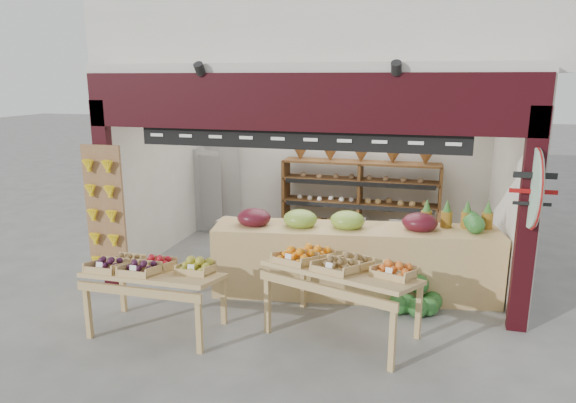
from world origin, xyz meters
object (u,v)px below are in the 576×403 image
(mid_counter, at_px, (353,258))
(display_table_left, at_px, (149,270))
(cardboard_stack, at_px, (245,248))
(watermelon_pile, at_px, (415,298))
(refrigerator, at_px, (217,190))
(display_table_right, at_px, (339,267))
(back_shelving, at_px, (360,183))

(mid_counter, relative_size, display_table_left, 2.60)
(cardboard_stack, height_order, display_table_left, display_table_left)
(mid_counter, xyz_separation_m, watermelon_pile, (0.86, -0.31, -0.35))
(refrigerator, relative_size, mid_counter, 0.42)
(display_table_right, distance_m, watermelon_pile, 1.38)
(back_shelving, distance_m, display_table_right, 3.55)
(refrigerator, xyz_separation_m, display_table_left, (0.84, -4.06, -0.07))
(display_table_right, bearing_deg, cardboard_stack, 134.35)
(refrigerator, relative_size, watermelon_pile, 2.41)
(back_shelving, distance_m, cardboard_stack, 2.45)
(refrigerator, xyz_separation_m, cardboard_stack, (1.18, -1.71, -0.54))
(display_table_right, height_order, watermelon_pile, display_table_right)
(refrigerator, xyz_separation_m, mid_counter, (3.01, -2.41, -0.29))
(cardboard_stack, distance_m, mid_counter, 1.98)
(watermelon_pile, bearing_deg, cardboard_stack, 159.41)
(back_shelving, xyz_separation_m, cardboard_stack, (-1.61, -1.65, -0.83))
(cardboard_stack, distance_m, watermelon_pile, 2.88)
(mid_counter, bearing_deg, watermelon_pile, -19.78)
(cardboard_stack, bearing_deg, refrigerator, 124.56)
(back_shelving, xyz_separation_m, display_table_right, (0.22, -3.53, -0.28))
(display_table_left, distance_m, display_table_right, 2.23)
(refrigerator, bearing_deg, back_shelving, 14.54)
(back_shelving, height_order, refrigerator, back_shelving)
(display_table_left, bearing_deg, mid_counter, 37.25)
(back_shelving, bearing_deg, cardboard_stack, -134.24)
(refrigerator, bearing_deg, mid_counter, -23.05)
(refrigerator, height_order, display_table_right, refrigerator)
(cardboard_stack, bearing_deg, watermelon_pile, -20.59)
(mid_counter, bearing_deg, display_table_left, -142.75)
(display_table_left, bearing_deg, watermelon_pile, 23.91)
(mid_counter, height_order, display_table_right, mid_counter)
(refrigerator, height_order, watermelon_pile, refrigerator)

